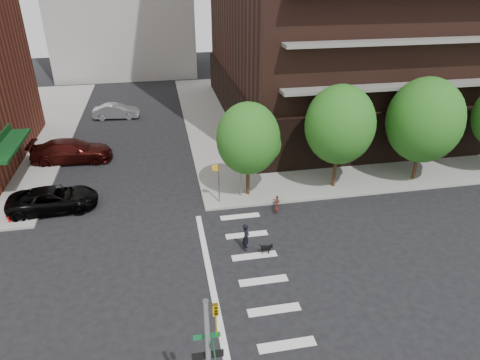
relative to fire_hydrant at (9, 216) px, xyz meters
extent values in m
plane|color=black|center=(10.50, -7.80, -0.55)|extent=(120.00, 120.00, 0.00)
cube|color=gray|center=(31.00, 15.70, -0.48)|extent=(39.00, 33.00, 0.15)
cube|color=silver|center=(13.50, -11.80, -0.55)|extent=(2.40, 0.50, 0.01)
cube|color=silver|center=(13.50, -9.80, -0.55)|extent=(2.40, 0.50, 0.01)
cube|color=silver|center=(13.50, -7.80, -0.55)|extent=(2.40, 0.50, 0.01)
cube|color=silver|center=(13.50, -5.80, -0.55)|extent=(2.40, 0.50, 0.01)
cube|color=silver|center=(13.50, -3.80, -0.55)|extent=(2.40, 0.50, 0.01)
cube|color=silver|center=(13.50, -1.80, -0.55)|extent=(2.40, 0.50, 0.01)
cube|color=silver|center=(11.00, -7.80, -0.55)|extent=(0.30, 13.00, 0.01)
cube|color=black|center=(28.50, 16.20, 1.60)|extent=(25.50, 25.50, 4.00)
cube|color=#0C3814|center=(-0.80, 5.20, 2.40)|extent=(1.40, 6.00, 0.20)
cylinder|color=#301E11|center=(14.50, 0.70, 0.75)|extent=(0.24, 0.24, 2.30)
sphere|color=#235B19|center=(14.50, 0.70, 3.50)|extent=(4.00, 4.00, 4.00)
cylinder|color=#301E11|center=(20.50, 0.70, 0.90)|extent=(0.24, 0.24, 2.60)
sphere|color=#235B19|center=(20.50, 0.70, 4.00)|extent=(4.50, 4.50, 4.50)
cylinder|color=#301E11|center=(26.50, 0.70, 0.75)|extent=(0.24, 0.24, 2.30)
sphere|color=#235B19|center=(26.50, 0.70, 3.90)|extent=(5.00, 5.00, 5.00)
imported|color=gold|center=(10.25, -15.30, 4.90)|extent=(0.16, 0.20, 1.00)
cube|color=#0A5926|center=(10.00, -15.15, 4.20)|extent=(0.75, 0.02, 0.18)
cube|color=#0A5926|center=(10.15, -15.30, 3.95)|extent=(0.02, 0.75, 0.18)
cube|color=black|center=(10.00, -15.18, 3.50)|extent=(0.90, 0.02, 0.28)
cylinder|color=slate|center=(12.50, 0.00, 0.90)|extent=(0.10, 0.10, 2.60)
cube|color=gold|center=(12.30, 0.00, 2.00)|extent=(0.32, 0.25, 0.32)
cylinder|color=slate|center=(14.00, 0.50, 0.70)|extent=(0.08, 0.08, 2.20)
cube|color=gold|center=(14.00, 0.35, 1.60)|extent=(0.64, 0.02, 0.64)
cylinder|color=#A50C0C|center=(0.00, 0.00, -0.10)|extent=(0.22, 0.22, 0.60)
sphere|color=#A50C0C|center=(0.00, 0.00, 0.21)|extent=(0.24, 0.24, 0.24)
imported|color=black|center=(2.30, 1.20, 0.18)|extent=(2.82, 5.46, 1.47)
imported|color=#360D0A|center=(2.30, 8.66, 0.32)|extent=(2.68, 6.11, 1.75)
imported|color=#ACB1B5|center=(5.00, 18.63, 0.17)|extent=(1.80, 4.48, 1.45)
imported|color=maroon|center=(15.96, -1.30, -0.10)|extent=(1.10, 1.84, 0.91)
imported|color=black|center=(13.18, -5.12, 0.23)|extent=(0.66, 0.52, 1.57)
cube|color=black|center=(14.14, -5.67, -0.22)|extent=(0.55, 0.27, 0.21)
cube|color=black|center=(14.42, -5.73, -0.09)|extent=(0.17, 0.15, 0.15)
cylinder|color=black|center=(14.29, -5.62, -0.44)|extent=(0.05, 0.05, 0.23)
cylinder|color=black|center=(13.98, -5.73, -0.44)|extent=(0.05, 0.05, 0.23)
camera|label=1|loc=(9.29, -23.58, 13.24)|focal=32.00mm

